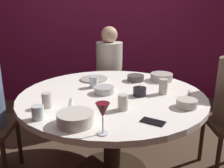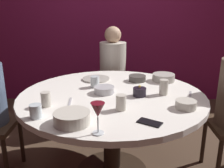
% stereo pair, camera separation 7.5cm
% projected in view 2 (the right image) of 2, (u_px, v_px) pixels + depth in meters
% --- Properties ---
extents(back_wall, '(6.00, 0.10, 2.60)m').
position_uv_depth(back_wall, '(113.00, 11.00, 3.53)').
color(back_wall, maroon).
rests_on(back_wall, ground).
extents(dining_table, '(1.43, 1.43, 0.72)m').
position_uv_depth(dining_table, '(112.00, 110.00, 2.00)').
color(dining_table, white).
rests_on(dining_table, ground).
extents(seated_diner_back, '(0.40, 0.40, 1.15)m').
position_uv_depth(seated_diner_back, '(113.00, 66.00, 2.90)').
color(seated_diner_back, '#3F2D1E').
rests_on(seated_diner_back, ground).
extents(candle_holder, '(0.10, 0.10, 0.09)m').
position_uv_depth(candle_holder, '(140.00, 92.00, 1.90)').
color(candle_holder, black).
rests_on(candle_holder, dining_table).
extents(wine_glass, '(0.08, 0.08, 0.18)m').
position_uv_depth(wine_glass, '(98.00, 111.00, 1.32)').
color(wine_glass, silver).
rests_on(wine_glass, dining_table).
extents(dinner_plate, '(0.25, 0.25, 0.01)m').
position_uv_depth(dinner_plate, '(96.00, 79.00, 2.32)').
color(dinner_plate, '#B2ADA3').
rests_on(dinner_plate, dining_table).
extents(cell_phone, '(0.16, 0.13, 0.01)m').
position_uv_depth(cell_phone, '(150.00, 122.00, 1.47)').
color(cell_phone, black).
rests_on(cell_phone, dining_table).
extents(bowl_serving_large, '(0.16, 0.16, 0.05)m').
position_uv_depth(bowl_serving_large, '(104.00, 90.00, 1.97)').
color(bowl_serving_large, '#B7B7BC').
rests_on(bowl_serving_large, dining_table).
extents(bowl_salad_center, '(0.15, 0.15, 0.05)m').
position_uv_depth(bowl_salad_center, '(137.00, 78.00, 2.28)').
color(bowl_salad_center, '#4C4742').
rests_on(bowl_salad_center, dining_table).
extents(bowl_small_white, '(0.14, 0.14, 0.06)m').
position_uv_depth(bowl_small_white, '(186.00, 104.00, 1.68)').
color(bowl_small_white, beige).
rests_on(bowl_small_white, dining_table).
extents(bowl_sauce_side, '(0.21, 0.21, 0.07)m').
position_uv_depth(bowl_sauce_side, '(72.00, 118.00, 1.46)').
color(bowl_sauce_side, beige).
rests_on(bowl_sauce_side, dining_table).
extents(bowl_rice_portion, '(0.20, 0.20, 0.06)m').
position_uv_depth(bowl_rice_portion, '(163.00, 77.00, 2.28)').
color(bowl_rice_portion, '#B2ADA3').
rests_on(bowl_rice_portion, dining_table).
extents(cup_near_candle, '(0.07, 0.07, 0.10)m').
position_uv_depth(cup_near_candle, '(46.00, 99.00, 1.70)').
color(cup_near_candle, beige).
rests_on(cup_near_candle, dining_table).
extents(cup_by_left_diner, '(0.07, 0.07, 0.09)m').
position_uv_depth(cup_by_left_diner, '(36.00, 111.00, 1.53)').
color(cup_by_left_diner, silver).
rests_on(cup_by_left_diner, dining_table).
extents(cup_by_right_diner, '(0.07, 0.07, 0.10)m').
position_uv_depth(cup_by_right_diner, '(121.00, 102.00, 1.64)').
color(cup_by_right_diner, beige).
rests_on(cup_by_right_diner, dining_table).
extents(cup_center_front, '(0.07, 0.07, 0.09)m').
position_uv_depth(cup_center_front, '(95.00, 82.00, 2.10)').
color(cup_center_front, silver).
rests_on(cup_center_front, dining_table).
extents(cup_far_edge, '(0.07, 0.07, 0.12)m').
position_uv_depth(cup_far_edge, '(164.00, 87.00, 1.92)').
color(cup_far_edge, beige).
rests_on(cup_far_edge, dining_table).
extents(fork_near_plate, '(0.03, 0.18, 0.01)m').
position_uv_depth(fork_near_plate, '(70.00, 102.00, 1.78)').
color(fork_near_plate, '#B7B7BC').
rests_on(fork_near_plate, dining_table).
extents(knife_near_plate, '(0.07, 0.18, 0.01)m').
position_uv_depth(knife_near_plate, '(190.00, 95.00, 1.92)').
color(knife_near_plate, '#B7B7BC').
rests_on(knife_near_plate, dining_table).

